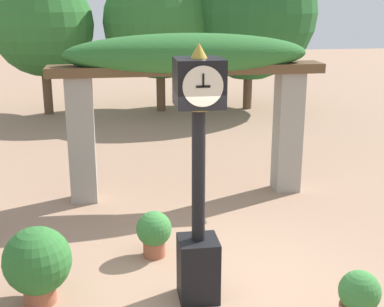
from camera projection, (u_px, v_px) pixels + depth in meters
name	position (u px, v px, depth m)	size (l,w,h in m)	color
ground_plane	(224.00, 285.00, 6.72)	(60.00, 60.00, 0.00)	#9E7A60
pedestal_clock	(198.00, 183.00, 6.04)	(0.52, 0.57, 3.02)	black
pergola	(187.00, 73.00, 9.18)	(4.75, 1.05, 2.90)	gray
potted_plant_near_left	(154.00, 232.00, 7.38)	(0.49, 0.49, 0.65)	#9E563D
potted_plant_near_right	(37.00, 263.00, 6.20)	(0.80, 0.80, 0.94)	#9E563D
potted_plant_far_right	(359.00, 302.00, 5.66)	(0.45, 0.45, 0.72)	#9E563D
tree_line	(184.00, 18.00, 16.31)	(9.88, 4.17, 5.11)	brown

